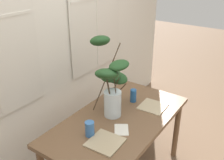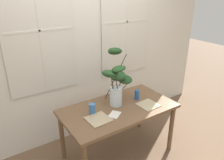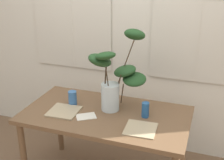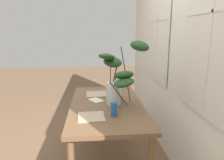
# 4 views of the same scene
# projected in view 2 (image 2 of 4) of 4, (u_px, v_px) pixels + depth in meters

# --- Properties ---
(ground) EXTENTS (14.00, 14.00, 0.00)m
(ground) POSITION_uv_depth(u_px,v_px,m) (118.00, 153.00, 3.12)
(ground) COLOR brown
(back_wall_with_windows) EXTENTS (4.53, 0.14, 2.64)m
(back_wall_with_windows) POSITION_uv_depth(u_px,v_px,m) (87.00, 49.00, 3.23)
(back_wall_with_windows) COLOR silver
(back_wall_with_windows) RESTS_ON ground
(dining_table) EXTENTS (1.46, 0.79, 0.74)m
(dining_table) POSITION_uv_depth(u_px,v_px,m) (118.00, 113.00, 2.87)
(dining_table) COLOR brown
(dining_table) RESTS_ON ground
(vase_with_branches) EXTENTS (0.54, 0.55, 0.72)m
(vase_with_branches) POSITION_uv_depth(u_px,v_px,m) (117.00, 79.00, 2.83)
(vase_with_branches) COLOR silver
(vase_with_branches) RESTS_ON dining_table
(drinking_glass_blue_left) EXTENTS (0.08, 0.08, 0.13)m
(drinking_glass_blue_left) POSITION_uv_depth(u_px,v_px,m) (92.00, 109.00, 2.67)
(drinking_glass_blue_left) COLOR #386BAD
(drinking_glass_blue_left) RESTS_ON dining_table
(drinking_glass_blue_right) EXTENTS (0.06, 0.06, 0.13)m
(drinking_glass_blue_right) POSITION_uv_depth(u_px,v_px,m) (137.00, 95.00, 3.02)
(drinking_glass_blue_right) COLOR #235693
(drinking_glass_blue_right) RESTS_ON dining_table
(plate_square_left) EXTENTS (0.27, 0.27, 0.01)m
(plate_square_left) POSITION_uv_depth(u_px,v_px,m) (98.00, 119.00, 2.57)
(plate_square_left) COLOR tan
(plate_square_left) RESTS_ON dining_table
(plate_square_right) EXTENTS (0.26, 0.26, 0.01)m
(plate_square_right) POSITION_uv_depth(u_px,v_px,m) (148.00, 105.00, 2.88)
(plate_square_right) COLOR tan
(plate_square_right) RESTS_ON dining_table
(napkin_folded) EXTENTS (0.21, 0.19, 0.00)m
(napkin_folded) POSITION_uv_depth(u_px,v_px,m) (115.00, 114.00, 2.67)
(napkin_folded) COLOR silver
(napkin_folded) RESTS_ON dining_table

